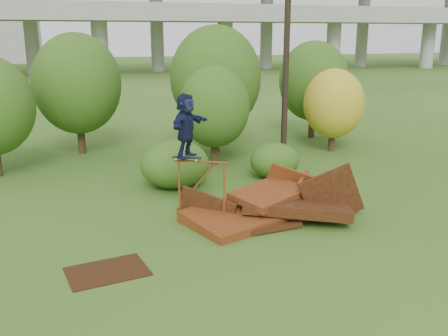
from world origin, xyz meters
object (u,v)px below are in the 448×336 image
object	(u,v)px
scrap_pile	(270,207)
flat_plate	(107,271)
skater	(186,126)
utility_pole	(287,43)

from	to	relation	value
scrap_pile	flat_plate	bearing A→B (deg)	-156.80
skater	flat_plate	xyz separation A→B (m)	(-2.69, -2.77, -2.95)
scrap_pile	flat_plate	distance (m)	5.66
flat_plate	utility_pole	bearing A→B (deg)	47.31
scrap_pile	utility_pole	bearing A→B (deg)	62.86
flat_plate	utility_pole	distance (m)	14.40
skater	scrap_pile	bearing A→B (deg)	-59.06
skater	flat_plate	size ratio (longest dim) A/B	1.02
scrap_pile	skater	xyz separation A→B (m)	(-2.50, 0.55, 2.61)
scrap_pile	flat_plate	xyz separation A→B (m)	(-5.19, -2.22, -0.34)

